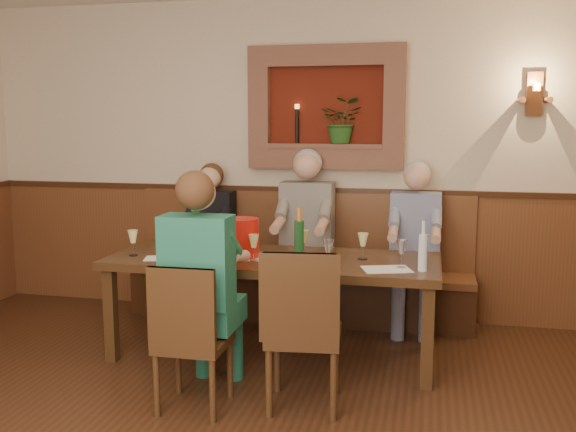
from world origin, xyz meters
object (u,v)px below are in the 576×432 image
(person_chair_front, at_px, (203,304))
(water_bottle, at_px, (423,251))
(wine_bottle_green_a, at_px, (299,240))
(dining_table, at_px, (273,267))
(bench, at_px, (299,282))
(chair_near_right, at_px, (304,361))
(person_bench_left, at_px, (209,254))
(wine_bottle_green_b, at_px, (196,229))
(person_bench_right, at_px, (414,262))
(chair_near_left, at_px, (193,367))
(spittoon_bucket, at_px, (242,238))
(person_bench_mid, at_px, (305,252))

(person_chair_front, relative_size, water_bottle, 4.31)
(wine_bottle_green_a, bearing_deg, person_chair_front, -125.27)
(dining_table, bearing_deg, wine_bottle_green_a, -25.83)
(bench, bearing_deg, water_bottle, -47.01)
(chair_near_right, xyz_separation_m, person_chair_front, (-0.65, 0.03, 0.31))
(person_bench_left, distance_m, wine_bottle_green_b, 0.80)
(bench, relative_size, person_bench_left, 2.20)
(chair_near_right, distance_m, person_chair_front, 0.72)
(person_bench_right, bearing_deg, wine_bottle_green_a, -129.69)
(bench, relative_size, wine_bottle_green_b, 7.50)
(person_bench_right, bearing_deg, chair_near_left, -124.76)
(chair_near_right, xyz_separation_m, spittoon_bucket, (-0.61, 0.76, 0.60))
(chair_near_right, height_order, water_bottle, water_bottle)
(water_bottle, bearing_deg, person_bench_right, 94.20)
(chair_near_right, height_order, person_chair_front, person_chair_front)
(person_chair_front, distance_m, water_bottle, 1.48)
(spittoon_bucket, bearing_deg, water_bottle, -7.16)
(chair_near_left, distance_m, person_bench_mid, 1.87)
(chair_near_right, xyz_separation_m, wine_bottle_green_b, (-1.04, 0.94, 0.62))
(wine_bottle_green_a, bearing_deg, wine_bottle_green_b, 164.43)
(person_bench_left, height_order, wine_bottle_green_a, person_bench_left)
(wine_bottle_green_b, relative_size, water_bottle, 1.19)
(wine_bottle_green_b, distance_m, water_bottle, 1.75)
(chair_near_left, distance_m, person_chair_front, 0.39)
(person_chair_front, xyz_separation_m, wine_bottle_green_b, (-0.39, 0.91, 0.32))
(bench, height_order, wine_bottle_green_a, wine_bottle_green_a)
(wine_bottle_green_b, bearing_deg, chair_near_right, -42.38)
(bench, xyz_separation_m, wine_bottle_green_a, (0.21, -1.05, 0.58))
(person_bench_left, relative_size, person_chair_front, 0.94)
(person_bench_mid, height_order, spittoon_bucket, person_bench_mid)
(dining_table, distance_m, person_bench_right, 1.30)
(dining_table, distance_m, spittoon_bucket, 0.31)
(person_chair_front, bearing_deg, dining_table, 71.40)
(bench, bearing_deg, person_bench_mid, -55.39)
(bench, distance_m, person_chair_front, 1.76)
(chair_near_left, bearing_deg, chair_near_right, 13.70)
(person_chair_front, relative_size, wine_bottle_green_b, 3.62)
(person_bench_mid, distance_m, person_chair_front, 1.65)
(spittoon_bucket, bearing_deg, chair_near_right, -51.30)
(chair_near_left, height_order, wine_bottle_green_b, wine_bottle_green_b)
(person_bench_left, bearing_deg, person_chair_front, -71.79)
(bench, distance_m, wine_bottle_green_b, 1.19)
(bench, bearing_deg, dining_table, -90.00)
(water_bottle, bearing_deg, person_bench_mid, 133.75)
(chair_near_right, relative_size, spittoon_bucket, 3.51)
(chair_near_left, bearing_deg, spittoon_bucket, 87.07)
(person_bench_mid, xyz_separation_m, person_chair_front, (-0.34, -1.61, -0.03))
(water_bottle, bearing_deg, bench, 132.99)
(person_bench_left, bearing_deg, chair_near_left, -73.65)
(person_bench_mid, bearing_deg, bench, 124.61)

